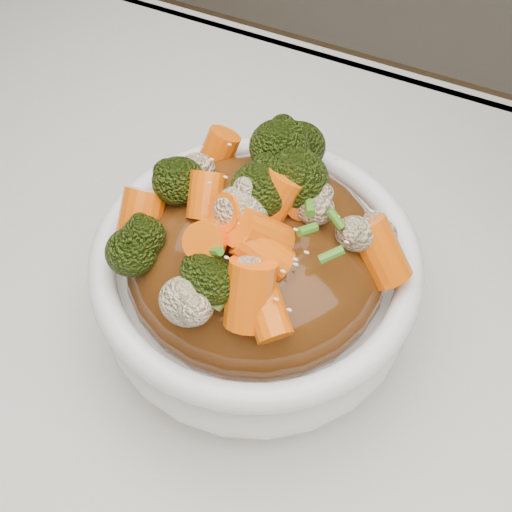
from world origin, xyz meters
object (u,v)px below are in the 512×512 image
at_px(dining_table, 267,507).
at_px(bowl, 256,284).
at_px(carrots, 256,195).
at_px(broccoli, 256,196).

distance_m(dining_table, bowl, 0.42).
bearing_deg(bowl, dining_table, -49.96).
height_order(bowl, carrots, carrots).
relative_size(dining_table, bowl, 5.17).
relative_size(carrots, broccoli, 1.00).
relative_size(dining_table, broccoli, 6.49).
bearing_deg(carrots, bowl, -45.00).
bearing_deg(bowl, carrots, 135.00).
relative_size(bowl, carrots, 1.26).
height_order(dining_table, broccoli, broccoli).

